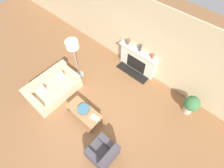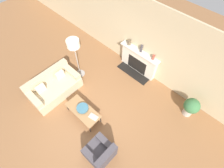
% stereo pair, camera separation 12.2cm
% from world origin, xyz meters
% --- Properties ---
extents(ground_plane, '(18.00, 18.00, 0.00)m').
position_xyz_m(ground_plane, '(0.00, 0.00, 0.00)').
color(ground_plane, brown).
extents(wall_back, '(18.00, 0.06, 2.90)m').
position_xyz_m(wall_back, '(0.00, 3.07, 1.45)').
color(wall_back, '#C6B289').
rests_on(wall_back, ground_plane).
extents(fireplace, '(1.66, 0.59, 1.01)m').
position_xyz_m(fireplace, '(-0.19, 2.92, 0.49)').
color(fireplace, beige).
rests_on(fireplace, ground_plane).
extents(couch, '(0.95, 1.81, 0.81)m').
position_xyz_m(couch, '(-1.73, -0.01, 0.30)').
color(couch, tan).
rests_on(couch, ground_plane).
extents(armchair_near, '(0.77, 0.74, 0.77)m').
position_xyz_m(armchair_near, '(1.12, -0.46, 0.30)').
color(armchair_near, '#423D42').
rests_on(armchair_near, ground_plane).
extents(coffee_table, '(1.23, 0.55, 0.40)m').
position_xyz_m(coffee_table, '(-0.21, 0.06, 0.37)').
color(coffee_table, olive).
rests_on(coffee_table, ground_plane).
extents(bowl, '(0.39, 0.39, 0.09)m').
position_xyz_m(bowl, '(-0.25, 0.09, 0.45)').
color(bowl, '#38667A').
rests_on(bowl, coffee_table).
extents(book, '(0.33, 0.24, 0.02)m').
position_xyz_m(book, '(0.21, 0.13, 0.41)').
color(book, '#B2A893').
rests_on(book, coffee_table).
extents(floor_lamp, '(0.44, 0.44, 1.74)m').
position_xyz_m(floor_lamp, '(-1.71, 1.16, 1.47)').
color(floor_lamp, gray).
rests_on(floor_lamp, ground_plane).
extents(mantel_vase_left, '(0.14, 0.14, 0.20)m').
position_xyz_m(mantel_vase_left, '(-0.74, 2.94, 1.11)').
color(mantel_vase_left, brown).
rests_on(mantel_vase_left, fireplace).
extents(mantel_vase_center_left, '(0.09, 0.09, 0.29)m').
position_xyz_m(mantel_vase_center_left, '(-0.17, 2.94, 1.16)').
color(mantel_vase_center_left, '#3D383D').
rests_on(mantel_vase_center_left, fireplace).
extents(mantel_vase_center_right, '(0.10, 0.10, 0.17)m').
position_xyz_m(mantel_vase_center_right, '(0.36, 2.94, 1.10)').
color(mantel_vase_center_right, brown).
rests_on(mantel_vase_center_right, fireplace).
extents(potted_plant, '(0.51, 0.51, 0.78)m').
position_xyz_m(potted_plant, '(2.29, 2.55, 0.46)').
color(potted_plant, '#B2A899').
rests_on(potted_plant, ground_plane).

